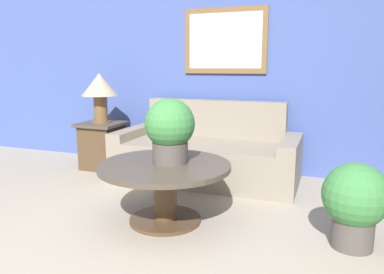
{
  "coord_description": "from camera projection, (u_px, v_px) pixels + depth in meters",
  "views": [
    {
      "loc": [
        1.02,
        -1.19,
        1.27
      ],
      "look_at": [
        -0.23,
        2.14,
        0.58
      ],
      "focal_mm": 35.0,
      "sensor_mm": 36.0,
      "label": 1
    }
  ],
  "objects": [
    {
      "name": "wall_back",
      "position": [
        242.0,
        62.0,
        4.38
      ],
      "size": [
        7.81,
        0.09,
        2.6
      ],
      "color": "#42569E",
      "rests_on": "ground_plane"
    },
    {
      "name": "potted_plant_on_table",
      "position": [
        170.0,
        129.0,
        2.97
      ],
      "size": [
        0.4,
        0.4,
        0.52
      ],
      "color": "#4C4742",
      "rests_on": "coffee_table"
    },
    {
      "name": "side_table",
      "position": [
        102.0,
        145.0,
        4.64
      ],
      "size": [
        0.5,
        0.5,
        0.57
      ],
      "color": "#4C3823",
      "rests_on": "ground_plane"
    },
    {
      "name": "coffee_table",
      "position": [
        165.0,
        180.0,
        3.02
      ],
      "size": [
        1.07,
        1.07,
        0.49
      ],
      "color": "#4C3823",
      "rests_on": "ground_plane"
    },
    {
      "name": "table_lamp",
      "position": [
        100.0,
        88.0,
        4.51
      ],
      "size": [
        0.44,
        0.44,
        0.6
      ],
      "color": "brown",
      "rests_on": "side_table"
    },
    {
      "name": "couch_main",
      "position": [
        207.0,
        155.0,
        4.18
      ],
      "size": [
        2.0,
        0.87,
        0.86
      ],
      "color": "gray",
      "rests_on": "ground_plane"
    },
    {
      "name": "potted_plant_floor",
      "position": [
        355.0,
        201.0,
        2.59
      ],
      "size": [
        0.45,
        0.45,
        0.61
      ],
      "color": "#4C4742",
      "rests_on": "ground_plane"
    }
  ]
}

